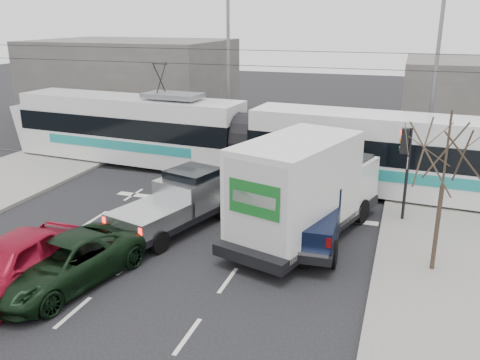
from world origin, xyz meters
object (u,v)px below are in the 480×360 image
(traffic_signal, at_px, (405,154))
(box_truck, at_px, (305,189))
(street_lamp_near, at_px, (432,71))
(silver_pickup, at_px, (181,200))
(navy_pickup, at_px, (312,206))
(tram, at_px, (247,140))
(green_car, at_px, (65,263))
(street_lamp_far, at_px, (225,62))
(red_car, at_px, (11,265))
(bare_tree, at_px, (446,156))

(traffic_signal, bearing_deg, box_truck, -140.76)
(street_lamp_near, height_order, silver_pickup, street_lamp_near)
(navy_pickup, bearing_deg, box_truck, -145.13)
(silver_pickup, distance_m, box_truck, 4.73)
(tram, relative_size, box_truck, 3.33)
(navy_pickup, distance_m, green_car, 8.57)
(box_truck, bearing_deg, navy_pickup, 54.35)
(street_lamp_far, xyz_separation_m, red_car, (0.15, -18.57, -4.27))
(tram, relative_size, red_car, 5.37)
(traffic_signal, xyz_separation_m, street_lamp_far, (-10.66, 9.50, 2.37))
(street_lamp_far, distance_m, red_car, 19.06)
(street_lamp_near, relative_size, silver_pickup, 1.49)
(navy_pickup, height_order, red_car, navy_pickup)
(silver_pickup, distance_m, navy_pickup, 4.94)
(traffic_signal, relative_size, navy_pickup, 0.62)
(tram, height_order, box_truck, tram)
(tram, distance_m, green_car, 12.08)
(street_lamp_near, distance_m, street_lamp_far, 11.67)
(street_lamp_near, height_order, tram, street_lamp_near)
(navy_pickup, distance_m, red_car, 10.02)
(navy_pickup, bearing_deg, red_car, -141.16)
(box_truck, bearing_deg, tram, 140.53)
(traffic_signal, bearing_deg, street_lamp_far, 138.28)
(street_lamp_far, relative_size, box_truck, 1.13)
(street_lamp_near, relative_size, tram, 0.34)
(traffic_signal, distance_m, box_truck, 4.28)
(box_truck, bearing_deg, bare_tree, -0.10)
(navy_pickup, bearing_deg, traffic_signal, 36.90)
(street_lamp_near, bearing_deg, tram, -155.05)
(street_lamp_far, xyz_separation_m, navy_pickup, (7.67, -11.96, -3.92))
(street_lamp_near, height_order, red_car, street_lamp_near)
(traffic_signal, relative_size, box_truck, 0.45)
(green_car, bearing_deg, navy_pickup, 54.61)
(red_car, bearing_deg, traffic_signal, 42.28)
(street_lamp_far, xyz_separation_m, box_truck, (7.41, -12.16, -3.25))
(bare_tree, height_order, street_lamp_near, street_lamp_near)
(bare_tree, xyz_separation_m, silver_pickup, (-9.02, 0.94, -2.76))
(bare_tree, bearing_deg, tram, 138.21)
(traffic_signal, relative_size, street_lamp_far, 0.40)
(tram, bearing_deg, green_car, -94.47)
(street_lamp_near, distance_m, navy_pickup, 11.37)
(street_lamp_near, relative_size, red_car, 1.82)
(street_lamp_near, distance_m, red_car, 20.54)
(bare_tree, xyz_separation_m, street_lamp_near, (-0.29, 11.50, 1.32))
(red_car, bearing_deg, street_lamp_far, 91.93)
(box_truck, bearing_deg, green_car, -120.43)
(navy_pickup, xyz_separation_m, red_car, (-7.52, -6.62, -0.35))
(traffic_signal, distance_m, tram, 8.32)
(tram, bearing_deg, box_truck, -51.95)
(box_truck, relative_size, red_car, 1.61)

